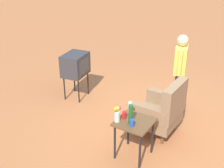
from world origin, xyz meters
TOP-DOWN VIEW (x-y plane):
  - ground_plane at (0.00, 0.00)m, footprint 60.00×60.00m
  - armchair at (0.26, 0.22)m, footprint 0.80×0.80m
  - side_table at (1.07, 0.10)m, footprint 0.56×0.56m
  - tv_on_stand at (-0.09, -1.97)m, footprint 0.66×0.52m
  - person_standing at (-0.67, 0.18)m, footprint 0.55×0.31m
  - soda_can_red at (1.09, -0.08)m, footprint 0.07×0.07m
  - bottle_short_clear at (0.89, -0.08)m, footprint 0.06×0.06m
  - soda_can_blue at (1.22, 0.13)m, footprint 0.07×0.07m
  - bottle_wine_green at (1.16, 0.07)m, footprint 0.07×0.07m
  - flower_vase at (1.22, -0.13)m, footprint 0.14×0.10m

SIDE VIEW (x-z plane):
  - ground_plane at x=0.00m, z-range 0.00..0.00m
  - armchair at x=0.26m, z-range -0.03..1.03m
  - side_table at x=1.07m, z-range 0.23..0.89m
  - soda_can_red at x=1.09m, z-range 0.66..0.78m
  - soda_can_blue at x=1.22m, z-range 0.66..0.78m
  - bottle_short_clear at x=0.89m, z-range 0.66..0.86m
  - tv_on_stand at x=-0.09m, z-range 0.27..1.30m
  - flower_vase at x=1.22m, z-range 0.68..0.94m
  - bottle_wine_green at x=1.16m, z-range 0.66..0.98m
  - person_standing at x=-0.67m, z-range 0.12..1.76m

